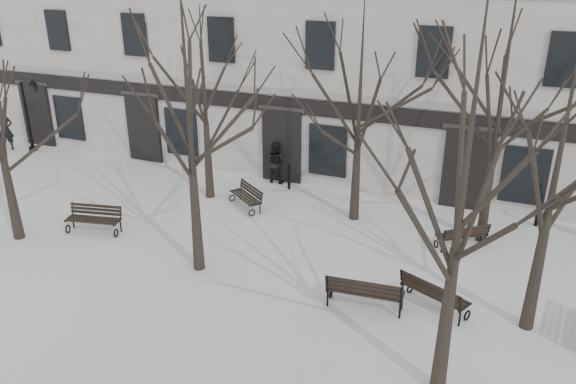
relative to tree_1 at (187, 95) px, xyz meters
The scene contains 18 objects.
ground 5.94m from the tree_1, 12.07° to the right, with size 100.00×100.00×0.00m, color white.
building 12.69m from the tree_1, 76.14° to the left, with size 40.40×10.20×11.40m.
tree_1 is the anchor object (origin of this frame).
tree_2 7.53m from the tree_1, 18.88° to the right, with size 5.52×5.52×7.88m.
tree_3 8.84m from the tree_1, ahead, with size 5.08×5.08×7.26m.
tree_4 5.32m from the tree_1, 116.11° to the left, with size 4.84×4.84×6.91m.
tree_5 5.91m from the tree_1, 56.92° to the left, with size 5.06×5.06×7.23m.
tree_6 8.88m from the tree_1, 33.71° to the left, with size 5.75×5.75×8.22m.
bench_0 6.36m from the tree_1, behind, with size 1.86×0.99×0.89m.
bench_1 6.71m from the tree_1, ahead, with size 1.99×0.88×0.98m.
bench_2 8.01m from the tree_1, ahead, with size 1.87×1.33×0.90m.
bench_3 6.40m from the tree_1, 97.83° to the left, with size 1.63×1.42×0.82m.
bench_4 9.27m from the tree_1, 31.01° to the left, with size 1.60×1.43×0.81m.
lamp_post 14.30m from the tree_1, 152.80° to the left, with size 1.05×0.39×3.35m.
bollard_a 7.96m from the tree_1, 88.80° to the left, with size 0.13×0.13×1.01m.
bollard_b 12.07m from the tree_1, 36.53° to the left, with size 0.15×0.15×1.14m.
pedestrian_a 15.94m from the tree_1, 156.22° to the left, with size 0.70×0.46×1.92m, color black.
pedestrian_b 8.68m from the tree_1, 95.35° to the left, with size 0.81×0.63×1.66m, color black.
Camera 1 is at (4.68, -11.46, 8.31)m, focal length 35.00 mm.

